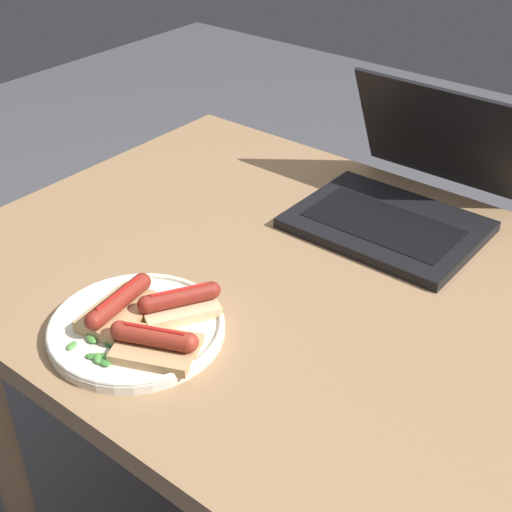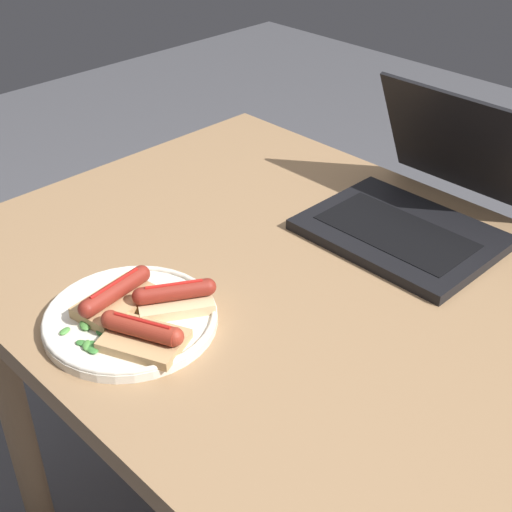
{
  "view_description": "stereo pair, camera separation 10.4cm",
  "coord_description": "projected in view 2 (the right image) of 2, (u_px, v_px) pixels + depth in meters",
  "views": [
    {
      "loc": [
        0.55,
        -0.74,
        1.39
      ],
      "look_at": [
        0.0,
        -0.07,
        0.81
      ],
      "focal_mm": 50.0,
      "sensor_mm": 36.0,
      "label": 1
    },
    {
      "loc": [
        0.62,
        -0.68,
        1.39
      ],
      "look_at": [
        0.0,
        -0.07,
        0.81
      ],
      "focal_mm": 50.0,
      "sensor_mm": 36.0,
      "label": 2
    }
  ],
  "objects": [
    {
      "name": "desk",
      "position": [
        284.0,
        326.0,
        1.17
      ],
      "size": [
        1.03,
        0.81,
        0.75
      ],
      "color": "#93704C",
      "rests_on": "ground_plane"
    },
    {
      "name": "laptop",
      "position": [
        419.0,
        207.0,
        1.2
      ],
      "size": [
        0.31,
        0.33,
        0.22
      ],
      "color": "black",
      "rests_on": "desk"
    },
    {
      "name": "sausage_toast_left",
      "position": [
        175.0,
        297.0,
        1.01
      ],
      "size": [
        0.11,
        0.12,
        0.04
      ],
      "rotation": [
        0.0,
        0.0,
        1.04
      ],
      "color": "#D6B784",
      "rests_on": "plate"
    },
    {
      "name": "salad_pile",
      "position": [
        89.0,
        334.0,
        0.96
      ],
      "size": [
        0.08,
        0.06,
        0.01
      ],
      "color": "#4C8E3D",
      "rests_on": "plate"
    },
    {
      "name": "plate",
      "position": [
        131.0,
        318.0,
        1.0
      ],
      "size": [
        0.25,
        0.25,
        0.02
      ],
      "color": "silver",
      "rests_on": "desk"
    },
    {
      "name": "sausage_toast_right",
      "position": [
        143.0,
        334.0,
        0.94
      ],
      "size": [
        0.13,
        0.11,
        0.04
      ],
      "rotation": [
        0.0,
        0.0,
        0.41
      ],
      "color": "tan",
      "rests_on": "plate"
    },
    {
      "name": "sausage_toast_middle",
      "position": [
        116.0,
        297.0,
        1.01
      ],
      "size": [
        0.09,
        0.13,
        0.04
      ],
      "rotation": [
        0.0,
        0.0,
        1.72
      ],
      "color": "tan",
      "rests_on": "plate"
    }
  ]
}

